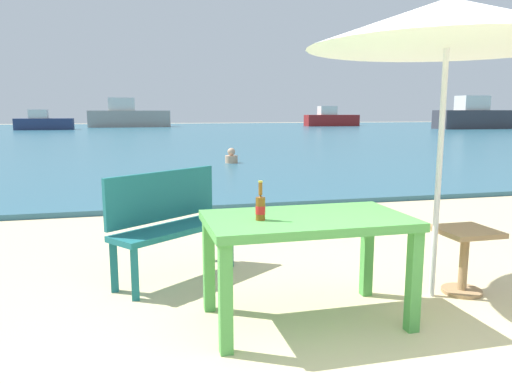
{
  "coord_description": "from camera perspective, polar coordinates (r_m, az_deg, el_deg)",
  "views": [
    {
      "loc": [
        -1.41,
        -2.1,
        1.48
      ],
      "look_at": [
        -0.14,
        3.0,
        0.6
      ],
      "focal_mm": 34.07,
      "sensor_mm": 36.0,
      "label": 1
    }
  ],
  "objects": [
    {
      "name": "picnic_table_green",
      "position": [
        3.4,
        5.99,
        -4.65
      ],
      "size": [
        1.4,
        0.8,
        0.76
      ],
      "color": "#4C9E47",
      "rests_on": "ground_plane"
    },
    {
      "name": "boat_sailboat",
      "position": [
        45.33,
        -14.75,
        8.56
      ],
      "size": [
        7.07,
        1.93,
        2.57
      ],
      "color": "gray",
      "rests_on": "sea_water"
    },
    {
      "name": "bench_teal_center",
      "position": [
        4.38,
        -10.04,
        -3.01
      ],
      "size": [
        1.18,
        1.0,
        0.95
      ],
      "color": "#196066",
      "rests_on": "ground_plane"
    },
    {
      "name": "boat_fishing_trawler",
      "position": [
        43.5,
        24.53,
        8.03
      ],
      "size": [
        7.19,
        1.96,
        2.62
      ],
      "color": "#38383F",
      "rests_on": "sea_water"
    },
    {
      "name": "boat_cargo_ship",
      "position": [
        47.29,
        8.8,
        8.48
      ],
      "size": [
        5.15,
        1.4,
        1.87
      ],
      "color": "maroon",
      "rests_on": "sea_water"
    },
    {
      "name": "beer_bottle_amber",
      "position": [
        3.22,
        0.52,
        -1.7
      ],
      "size": [
        0.07,
        0.07,
        0.26
      ],
      "color": "brown",
      "rests_on": "picnic_table_green"
    },
    {
      "name": "sea_water",
      "position": [
        32.16,
        -11.58,
        6.72
      ],
      "size": [
        120.0,
        50.0,
        0.08
      ],
      "primitive_type": "cube",
      "color": "#2D6075",
      "rests_on": "ground_plane"
    },
    {
      "name": "swimmer_person",
      "position": [
        13.29,
        -2.91,
        4.11
      ],
      "size": [
        0.34,
        0.34,
        0.41
      ],
      "color": "tan",
      "rests_on": "sea_water"
    },
    {
      "name": "patio_umbrella",
      "position": [
        4.05,
        21.64,
        17.92
      ],
      "size": [
        2.1,
        2.1,
        2.3
      ],
      "color": "silver",
      "rests_on": "ground_plane"
    },
    {
      "name": "side_table_wood",
      "position": [
        4.32,
        23.27,
        -6.41
      ],
      "size": [
        0.44,
        0.44,
        0.54
      ],
      "color": "#9E7A51",
      "rests_on": "ground_plane"
    },
    {
      "name": "boat_ferry",
      "position": [
        40.58,
        -23.68,
        7.48
      ],
      "size": [
        4.17,
        1.14,
        1.52
      ],
      "color": "navy",
      "rests_on": "sea_water"
    }
  ]
}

